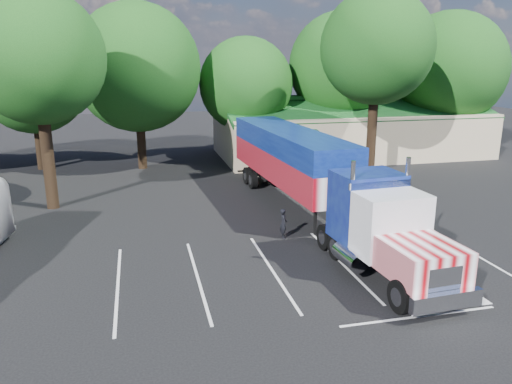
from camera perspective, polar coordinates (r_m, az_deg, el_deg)
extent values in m
plane|color=black|center=(27.05, -1.48, -3.91)|extent=(120.00, 120.00, 0.00)
cube|color=#BFA98E|center=(47.63, 10.65, 6.63)|extent=(24.00, 11.00, 4.00)
cube|color=#154B1E|center=(45.16, 12.04, 9.31)|extent=(24.20, 6.25, 2.10)
cube|color=#154B1E|center=(49.53, 9.65, 9.91)|extent=(24.20, 6.25, 2.10)
cube|color=#BFA98E|center=(39.68, 3.31, 4.32)|extent=(5.00, 2.50, 2.80)
cube|color=#154B1E|center=(38.20, 3.90, 6.18)|extent=(5.40, 3.19, 0.80)
cylinder|color=black|center=(44.05, -23.47, 4.97)|extent=(0.70, 0.70, 4.00)
sphere|color=#124013|center=(43.55, -24.19, 11.64)|extent=(8.40, 8.40, 8.40)
cylinder|color=black|center=(41.76, -12.96, 5.55)|extent=(0.70, 0.70, 4.30)
sphere|color=#124013|center=(41.23, -13.46, 13.66)|extent=(10.00, 10.00, 10.00)
cylinder|color=black|center=(44.08, -1.14, 5.96)|extent=(0.70, 0.70, 3.60)
sphere|color=#124013|center=(43.58, -1.17, 12.20)|extent=(8.00, 8.00, 8.00)
cylinder|color=black|center=(47.20, 9.54, 6.92)|extent=(0.70, 0.70, 4.50)
sphere|color=#124013|center=(46.74, 9.86, 14.03)|extent=(9.60, 9.60, 9.60)
cylinder|color=black|center=(50.94, 20.55, 6.42)|extent=(0.70, 0.70, 3.90)
sphere|color=#124013|center=(50.49, 21.18, 12.98)|extent=(10.40, 10.40, 10.40)
cylinder|color=black|center=(32.00, -22.66, 3.48)|extent=(0.70, 0.70, 6.00)
sphere|color=#124013|center=(31.46, -23.76, 13.95)|extent=(7.60, 7.60, 7.60)
cylinder|color=black|center=(37.89, 13.07, 6.28)|extent=(0.70, 0.70, 6.50)
sphere|color=#124013|center=(37.49, 13.65, 15.76)|extent=(8.00, 8.00, 8.00)
cube|color=black|center=(21.77, 14.26, -6.86)|extent=(1.61, 7.86, 0.28)
cube|color=white|center=(18.71, 20.93, -11.57)|extent=(2.80, 0.45, 0.61)
cube|color=white|center=(18.59, 20.71, -9.44)|extent=(1.34, 0.22, 1.00)
cube|color=white|center=(19.44, 18.48, -7.44)|extent=(2.73, 2.83, 1.28)
cube|color=silver|center=(20.93, 15.14, -3.60)|extent=(2.89, 1.96, 2.56)
cube|color=black|center=(20.19, 16.32, -2.72)|extent=(2.56, 0.25, 1.11)
cube|color=white|center=(21.30, 14.07, 0.86)|extent=(2.90, 0.29, 0.28)
cube|color=navy|center=(22.50, 12.50, -1.53)|extent=(2.92, 2.40, 3.01)
cylinder|color=white|center=(20.95, 10.83, -1.56)|extent=(0.21, 0.21, 3.79)
cylinder|color=white|center=(22.23, 16.69, -0.97)|extent=(0.21, 0.21, 3.79)
cylinder|color=white|center=(21.16, 10.58, -7.30)|extent=(0.85, 1.83, 0.74)
cylinder|color=white|center=(22.65, 17.39, -6.24)|extent=(0.85, 1.83, 0.74)
cube|color=white|center=(31.05, 3.74, 3.16)|extent=(3.80, 14.42, 1.67)
cube|color=navy|center=(30.77, 3.78, 5.90)|extent=(3.80, 14.42, 1.34)
cube|color=black|center=(35.67, 1.04, 2.38)|extent=(1.58, 3.98, 0.39)
cube|color=black|center=(25.80, 6.78, -3.13)|extent=(0.14, 0.14, 1.56)
cube|color=black|center=(26.45, 9.88, -2.80)|extent=(0.14, 0.14, 1.56)
cube|color=white|center=(38.15, -0.16, 2.53)|extent=(2.68, 0.30, 0.13)
cylinder|color=black|center=(18.80, 16.24, -11.39)|extent=(0.47, 1.25, 1.23)
cylinder|color=black|center=(20.10, 21.93, -10.12)|extent=(0.47, 1.25, 1.23)
cylinder|color=black|center=(22.85, 9.24, -6.12)|extent=(0.47, 1.25, 1.23)
cylinder|color=black|center=(23.94, 14.30, -5.41)|extent=(0.47, 1.25, 1.23)
cylinder|color=black|center=(23.88, 7.95, -5.12)|extent=(0.47, 1.25, 1.23)
cylinder|color=black|center=(24.92, 12.85, -4.49)|extent=(0.47, 1.25, 1.23)
cylinder|color=black|center=(34.58, -0.35, 1.40)|extent=(0.47, 1.25, 1.23)
cylinder|color=black|center=(35.30, 3.29, 1.66)|extent=(0.47, 1.25, 1.23)
cylinder|color=black|center=(35.83, -0.97, 1.88)|extent=(0.47, 1.25, 1.23)
cylinder|color=black|center=(36.53, 2.57, 2.13)|extent=(0.47, 1.25, 1.23)
imported|color=black|center=(25.12, 3.16, -3.60)|extent=(0.41, 0.58, 1.53)
imported|color=black|center=(31.41, 7.13, -0.54)|extent=(1.37, 1.51, 0.80)
imported|color=#A1A3A8|center=(39.16, 8.43, 3.08)|extent=(4.82, 3.37, 1.51)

